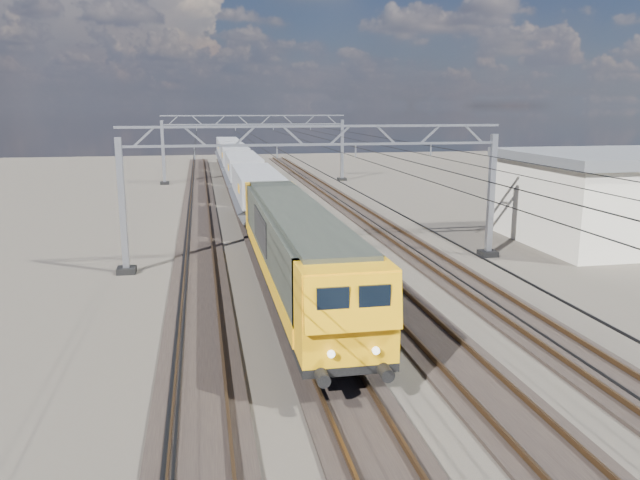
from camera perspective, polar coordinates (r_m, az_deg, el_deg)
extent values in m
plane|color=#29251F|center=(28.56, 1.19, -4.17)|extent=(160.00, 160.00, 0.00)
cube|color=black|center=(27.97, -10.97, -4.63)|extent=(2.60, 140.00, 0.12)
cube|color=brown|center=(27.94, -12.46, -4.37)|extent=(0.08, 140.00, 0.16)
cube|color=brown|center=(27.92, -9.50, -4.25)|extent=(0.08, 140.00, 0.16)
cube|color=black|center=(28.21, -2.80, -4.27)|extent=(2.60, 140.00, 0.12)
cube|color=brown|center=(28.08, -4.26, -4.02)|extent=(0.08, 140.00, 0.16)
cube|color=brown|center=(28.27, -1.35, -3.88)|extent=(0.08, 140.00, 0.16)
cube|color=black|center=(29.01, 5.06, -3.83)|extent=(2.60, 140.00, 0.12)
cube|color=brown|center=(28.78, 3.69, -3.61)|extent=(0.08, 140.00, 0.16)
cube|color=brown|center=(29.17, 6.43, -3.45)|extent=(0.08, 140.00, 0.16)
cube|color=black|center=(30.32, 12.37, -3.37)|extent=(2.60, 140.00, 0.12)
cube|color=brown|center=(30.01, 11.12, -3.16)|extent=(0.08, 140.00, 0.16)
cube|color=brown|center=(30.57, 13.63, -3.00)|extent=(0.08, 140.00, 0.16)
cube|color=#9498A1|center=(31.40, -17.62, 2.92)|extent=(0.30, 0.30, 6.60)
cube|color=#9498A1|center=(34.69, 15.37, 3.89)|extent=(0.30, 0.30, 6.60)
cube|color=black|center=(32.02, -17.26, -2.65)|extent=(0.90, 0.90, 0.30)
cube|color=black|center=(35.25, 15.08, -1.19)|extent=(0.90, 0.90, 0.30)
cube|color=#9498A1|center=(31.35, -0.30, 10.37)|extent=(19.30, 0.18, 0.12)
cube|color=#9498A1|center=(31.39, -0.30, 8.72)|extent=(19.30, 0.18, 0.12)
cube|color=#9498A1|center=(30.95, -15.81, 9.06)|extent=(1.03, 0.10, 0.94)
cube|color=#9498A1|center=(30.84, -11.35, 9.27)|extent=(1.03, 0.10, 0.94)
cube|color=#9498A1|center=(30.92, -6.89, 9.42)|extent=(1.03, 0.10, 0.94)
cube|color=#9498A1|center=(31.17, -2.47, 9.52)|extent=(1.03, 0.10, 0.94)
cube|color=#9498A1|center=(31.60, 1.85, 9.56)|extent=(1.03, 0.10, 0.94)
cube|color=#9498A1|center=(32.21, 6.04, 9.55)|extent=(1.03, 0.10, 0.94)
cube|color=#9498A1|center=(32.97, 10.05, 9.49)|extent=(1.03, 0.10, 0.94)
cube|color=#9498A1|center=(33.88, 13.86, 9.39)|extent=(1.03, 0.10, 0.94)
cube|color=#9498A1|center=(30.89, -11.41, 7.83)|extent=(0.06, 0.06, 0.65)
cube|color=#9498A1|center=(31.11, -3.95, 8.07)|extent=(0.06, 0.06, 0.65)
cube|color=#9498A1|center=(31.84, 3.28, 8.17)|extent=(0.06, 0.06, 0.65)
cube|color=#9498A1|center=(33.03, 10.10, 8.15)|extent=(0.06, 0.06, 0.65)
cube|color=#9498A1|center=(67.08, -14.15, 7.75)|extent=(0.30, 0.30, 6.60)
cube|color=#9498A1|center=(68.68, 2.04, 8.20)|extent=(0.30, 0.30, 6.60)
cube|color=black|center=(67.38, -14.01, 5.08)|extent=(0.90, 0.90, 0.30)
cube|color=black|center=(68.97, 2.02, 5.59)|extent=(0.90, 0.90, 0.30)
cube|color=#9498A1|center=(67.06, -6.03, 11.25)|extent=(19.30, 0.18, 0.12)
cube|color=#9498A1|center=(67.08, -6.02, 10.48)|extent=(19.30, 0.18, 0.12)
cube|color=#9498A1|center=(66.87, -13.26, 10.61)|extent=(1.03, 0.10, 0.94)
cube|color=#9498A1|center=(66.82, -11.19, 10.70)|extent=(1.03, 0.10, 0.94)
cube|color=#9498A1|center=(66.86, -9.12, 10.78)|extent=(1.03, 0.10, 0.94)
cube|color=#9498A1|center=(66.98, -7.06, 10.84)|extent=(1.03, 0.10, 0.94)
cube|color=#9498A1|center=(67.18, -5.00, 10.89)|extent=(1.03, 0.10, 0.94)
cube|color=#9498A1|center=(67.46, -2.95, 10.92)|extent=(1.03, 0.10, 0.94)
cube|color=#9498A1|center=(67.83, -0.93, 10.95)|extent=(1.03, 0.10, 0.94)
cube|color=#9498A1|center=(68.28, 1.07, 10.95)|extent=(1.03, 0.10, 0.94)
cube|color=#9498A1|center=(66.84, -11.22, 10.04)|extent=(0.06, 0.06, 0.65)
cube|color=#9498A1|center=(66.95, -7.74, 10.16)|extent=(0.06, 0.06, 0.65)
cube|color=#9498A1|center=(67.29, -4.29, 10.24)|extent=(0.06, 0.06, 0.65)
cube|color=#9498A1|center=(67.86, -0.88, 10.29)|extent=(0.06, 0.06, 0.65)
cylinder|color=black|center=(34.90, -11.35, 7.77)|extent=(0.03, 140.00, 0.03)
cylinder|color=black|center=(34.87, -11.38, 8.58)|extent=(0.03, 140.00, 0.03)
cylinder|color=black|center=(35.10, -4.74, 7.98)|extent=(0.03, 140.00, 0.03)
cylinder|color=black|center=(35.06, -4.76, 8.80)|extent=(0.03, 140.00, 0.03)
cylinder|color=black|center=(35.74, 1.71, 8.09)|extent=(0.03, 140.00, 0.03)
cylinder|color=black|center=(35.71, 1.71, 8.89)|extent=(0.03, 140.00, 0.03)
cylinder|color=black|center=(36.81, 7.86, 8.10)|extent=(0.03, 140.00, 0.03)
cylinder|color=black|center=(36.78, 7.88, 8.88)|extent=(0.03, 140.00, 0.03)
cube|color=black|center=(20.23, 0.53, -8.93)|extent=(2.20, 3.60, 0.60)
cube|color=black|center=(32.55, -3.97, -0.80)|extent=(2.20, 3.60, 0.60)
cube|color=black|center=(26.20, -2.27, -3.12)|extent=(2.65, 20.00, 0.25)
cube|color=black|center=(26.31, -2.26, -3.92)|extent=(2.20, 4.50, 0.75)
cube|color=#292E26|center=(25.87, -2.29, -0.08)|extent=(2.65, 17.00, 2.60)
cube|color=#F8AB0D|center=(25.94, -5.22, -2.36)|extent=(0.04, 17.00, 0.60)
cube|color=#F8AB0D|center=(26.32, 0.62, -2.09)|extent=(0.04, 17.00, 0.60)
cube|color=black|center=(26.61, -5.51, 0.99)|extent=(0.05, 5.00, 1.40)
cube|color=black|center=(26.99, 0.23, 1.20)|extent=(0.05, 5.00, 1.40)
cube|color=#292E26|center=(25.61, -2.32, 2.92)|extent=(2.25, 18.00, 0.15)
cube|color=#F8AB0D|center=(17.23, 2.25, -6.39)|extent=(2.65, 1.80, 2.60)
cube|color=#F8AB0D|center=(16.19, 3.02, -5.76)|extent=(2.60, 0.46, 1.52)
cube|color=black|center=(15.95, 1.18, -5.65)|extent=(0.85, 0.08, 0.75)
cube|color=black|center=(16.21, 5.01, -5.41)|extent=(0.85, 0.08, 0.75)
cylinder|color=black|center=(16.49, 0.22, -12.50)|extent=(0.36, 0.50, 0.36)
cylinder|color=black|center=(16.86, 6.02, -11.98)|extent=(0.36, 0.50, 0.36)
cylinder|color=white|center=(16.38, 1.03, -10.38)|extent=(0.20, 0.08, 0.20)
cylinder|color=white|center=(16.65, 5.13, -10.04)|extent=(0.20, 0.08, 0.20)
cube|color=#F8AB0D|center=(34.74, -4.53, 3.04)|extent=(2.65, 1.80, 2.60)
cube|color=#F8AB0D|center=(35.60, -4.72, 4.08)|extent=(2.60, 0.46, 1.52)
cube|color=black|center=(35.63, -5.62, 4.23)|extent=(0.85, 0.08, 0.75)
cube|color=black|center=(35.75, -3.86, 4.28)|extent=(0.85, 0.08, 0.75)
cylinder|color=black|center=(36.08, -6.05, 1.10)|extent=(0.36, 0.50, 0.36)
cylinder|color=black|center=(36.26, -3.37, 1.20)|extent=(0.36, 0.50, 0.36)
cylinder|color=white|center=(35.90, -5.66, 2.02)|extent=(0.20, 0.08, 0.20)
cylinder|color=white|center=(36.02, -3.76, 2.09)|extent=(0.20, 0.08, 0.20)
cube|color=black|center=(39.07, -5.16, 1.32)|extent=(2.20, 2.60, 0.55)
cube|color=black|center=(47.91, -6.24, 3.31)|extent=(2.20, 2.60, 0.55)
cube|color=black|center=(43.43, -5.76, 2.89)|extent=(2.40, 13.00, 0.20)
cube|color=gray|center=(43.18, -5.81, 5.14)|extent=(2.80, 12.00, 1.80)
cube|color=#414349|center=(43.28, -7.03, 3.45)|extent=(1.48, 12.00, 1.36)
cube|color=#414349|center=(43.44, -4.53, 3.54)|extent=(1.48, 12.00, 1.36)
cube|color=#F8AB0D|center=(40.10, -7.46, 4.70)|extent=(0.04, 1.20, 0.50)
cube|color=black|center=(53.04, -6.70, 4.15)|extent=(2.20, 2.60, 0.55)
cube|color=black|center=(61.95, -7.32, 5.28)|extent=(2.20, 2.60, 0.55)
cube|color=black|center=(57.45, -7.05, 5.12)|extent=(2.40, 13.00, 0.20)
cube|color=gray|center=(57.27, -7.09, 6.82)|extent=(2.80, 12.00, 1.80)
cube|color=#414349|center=(57.34, -8.01, 5.55)|extent=(1.48, 12.00, 1.36)
cube|color=#414349|center=(57.46, -6.11, 5.61)|extent=(1.48, 12.00, 1.36)
cube|color=#F8AB0D|center=(54.20, -8.39, 6.60)|extent=(0.04, 1.20, 0.50)
cube|color=black|center=(67.11, -7.61, 5.79)|extent=(2.20, 2.60, 0.55)
cube|color=black|center=(76.05, -8.01, 6.52)|extent=(2.20, 2.60, 0.55)
cube|color=black|center=(71.54, -7.83, 6.47)|extent=(2.40, 13.00, 0.20)
cube|color=gray|center=(71.39, -7.87, 7.84)|extent=(2.80, 12.00, 1.80)
cube|color=#414349|center=(71.45, -8.61, 6.82)|extent=(1.48, 12.00, 1.36)
cube|color=#414349|center=(71.55, -7.08, 6.87)|extent=(1.48, 12.00, 1.36)
cube|color=#F8AB0D|center=(68.34, -8.93, 7.70)|extent=(0.04, 1.20, 0.50)
cube|color=black|center=(81.22, -8.20, 6.87)|extent=(2.20, 2.60, 0.55)
cube|color=black|center=(90.18, -8.48, 7.37)|extent=(2.20, 2.60, 0.55)
cube|color=black|center=(85.67, -8.36, 7.37)|extent=(2.40, 13.00, 0.20)
cube|color=gray|center=(85.55, -8.39, 8.52)|extent=(2.80, 12.00, 1.80)
cube|color=#414349|center=(85.60, -9.01, 7.66)|extent=(1.48, 12.00, 1.36)
cube|color=#414349|center=(85.68, -7.73, 7.71)|extent=(1.48, 12.00, 1.36)
cube|color=#F8AB0D|center=(82.50, -9.29, 8.43)|extent=(0.04, 1.20, 0.50)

